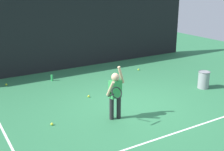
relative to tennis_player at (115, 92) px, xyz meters
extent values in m
plane|color=#2D7247|center=(0.83, 0.51, -0.73)|extent=(20.00, 20.00, 0.00)
cube|color=white|center=(0.83, -1.34, -0.72)|extent=(9.00, 0.05, 0.00)
cube|color=black|center=(0.83, 4.89, 0.71)|extent=(11.34, 0.08, 2.88)
cylinder|color=slate|center=(-1.01, 4.95, 0.79)|extent=(0.09, 0.09, 3.03)
cylinder|color=slate|center=(2.67, 4.95, 0.79)|extent=(0.09, 0.09, 3.03)
cylinder|color=slate|center=(6.36, 4.95, 0.79)|extent=(0.09, 0.09, 3.03)
cylinder|color=#232326|center=(-0.08, 0.04, -0.44)|extent=(0.11, 0.11, 0.58)
cylinder|color=#232326|center=(0.10, 0.00, -0.44)|extent=(0.11, 0.11, 0.58)
cube|color=green|center=(0.01, 0.02, 0.07)|extent=(0.32, 0.20, 0.44)
sphere|color=tan|center=(0.01, 0.02, 0.38)|extent=(0.20, 0.20, 0.20)
cylinder|color=tan|center=(0.20, 0.06, 0.39)|extent=(0.21, 0.09, 0.46)
cylinder|color=tan|center=(-0.18, -0.06, 0.14)|extent=(0.10, 0.29, 0.43)
cylinder|color=black|center=(-0.24, -0.19, 0.03)|extent=(0.05, 0.24, 0.15)
torus|color=black|center=(-0.21, -0.41, 0.16)|extent=(0.30, 0.19, 0.26)
cylinder|color=gray|center=(3.67, 0.48, -0.45)|extent=(0.36, 0.36, 0.55)
torus|color=#595B60|center=(3.67, 0.48, -0.18)|extent=(0.38, 0.38, 0.02)
cylinder|color=green|center=(-0.33, 3.73, -0.62)|extent=(0.07, 0.07, 0.22)
sphere|color=#CCE033|center=(-1.81, 4.04, -0.69)|extent=(0.07, 0.07, 0.07)
sphere|color=#CCE033|center=(3.04, 3.21, -0.69)|extent=(0.07, 0.07, 0.07)
sphere|color=#CCE033|center=(-1.50, 0.48, -0.69)|extent=(0.07, 0.07, 0.07)
sphere|color=#CCE033|center=(0.08, 1.66, -0.69)|extent=(0.07, 0.07, 0.07)
camera|label=1|loc=(-3.55, -5.77, 2.57)|focal=47.21mm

